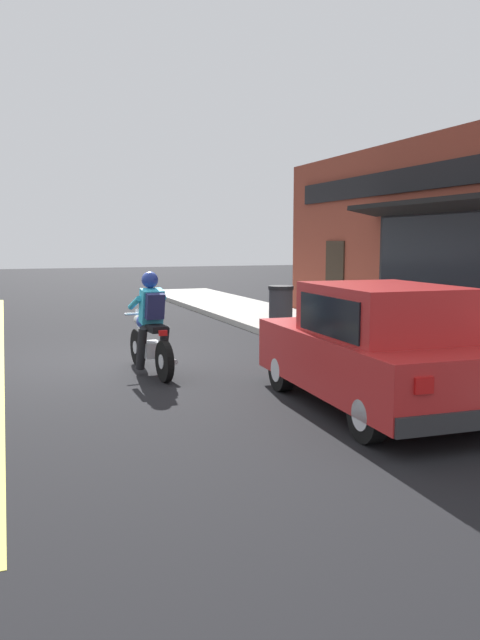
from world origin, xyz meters
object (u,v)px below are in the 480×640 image
at_px(car_hatchback, 374,349).
at_px(trash_bin, 281,308).
at_px(motorcycle_with_rider, 151,331).
at_px(fire_hydrant, 391,331).

relative_size(car_hatchback, trash_bin, 3.93).
bearing_deg(car_hatchback, motorcycle_with_rider, 124.28).
bearing_deg(motorcycle_with_rider, car_hatchback, -55.72).
distance_m(fire_hydrant, trash_bin, 3.53).
height_order(motorcycle_with_rider, car_hatchback, motorcycle_with_rider).
distance_m(motorcycle_with_rider, car_hatchback, 3.75).
distance_m(motorcycle_with_rider, fire_hydrant, 4.08).
xyz_separation_m(motorcycle_with_rider, trash_bin, (3.54, 2.82, -0.04)).
bearing_deg(fire_hydrant, car_hatchback, -128.21).
xyz_separation_m(motorcycle_with_rider, fire_hydrant, (4.02, -0.68, -0.11)).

